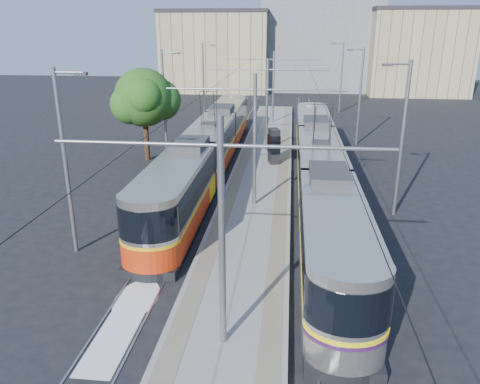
# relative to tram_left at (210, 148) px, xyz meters

# --- Properties ---
(ground) EXTENTS (160.00, 160.00, 0.00)m
(ground) POSITION_rel_tram_left_xyz_m (3.60, -14.71, -1.71)
(ground) COLOR black
(ground) RESTS_ON ground
(platform) EXTENTS (4.00, 50.00, 0.30)m
(platform) POSITION_rel_tram_left_xyz_m (3.60, 2.29, -1.56)
(platform) COLOR gray
(platform) RESTS_ON ground
(tactile_strip_left) EXTENTS (0.70, 50.00, 0.01)m
(tactile_strip_left) POSITION_rel_tram_left_xyz_m (2.15, 2.29, -1.40)
(tactile_strip_left) COLOR gray
(tactile_strip_left) RESTS_ON platform
(tactile_strip_right) EXTENTS (0.70, 50.00, 0.01)m
(tactile_strip_right) POSITION_rel_tram_left_xyz_m (5.05, 2.29, -1.40)
(tactile_strip_right) COLOR gray
(tactile_strip_right) RESTS_ON platform
(rails) EXTENTS (8.71, 70.00, 0.03)m
(rails) POSITION_rel_tram_left_xyz_m (3.60, 2.29, -1.69)
(rails) COLOR gray
(rails) RESTS_ON ground
(track_arrow) EXTENTS (1.20, 5.00, 0.01)m
(track_arrow) POSITION_rel_tram_left_xyz_m (0.00, -17.71, -1.70)
(track_arrow) COLOR silver
(track_arrow) RESTS_ON ground
(tram_left) EXTENTS (2.43, 30.27, 5.50)m
(tram_left) POSITION_rel_tram_left_xyz_m (0.00, 0.00, 0.00)
(tram_left) COLOR black
(tram_left) RESTS_ON ground
(tram_right) EXTENTS (2.43, 30.69, 5.50)m
(tram_right) POSITION_rel_tram_left_xyz_m (7.20, -4.71, 0.15)
(tram_right) COLOR black
(tram_right) RESTS_ON ground
(catenary) EXTENTS (9.20, 70.00, 7.00)m
(catenary) POSITION_rel_tram_left_xyz_m (3.60, -0.55, 2.82)
(catenary) COLOR gray
(catenary) RESTS_ON platform
(street_lamps) EXTENTS (15.18, 38.22, 8.00)m
(street_lamps) POSITION_rel_tram_left_xyz_m (3.60, 6.29, 2.47)
(street_lamps) COLOR gray
(street_lamps) RESTS_ON ground
(shelter) EXTENTS (0.98, 1.26, 2.46)m
(shelter) POSITION_rel_tram_left_xyz_m (4.33, 1.71, -0.12)
(shelter) COLOR black
(shelter) RESTS_ON platform
(tree) EXTENTS (4.67, 4.32, 6.79)m
(tree) POSITION_rel_tram_left_xyz_m (-4.95, 2.80, 2.88)
(tree) COLOR #382314
(tree) RESTS_ON ground
(building_left) EXTENTS (16.32, 12.24, 12.07)m
(building_left) POSITION_rel_tram_left_xyz_m (-6.40, 45.29, 4.34)
(building_left) COLOR tan
(building_left) RESTS_ON ground
(building_centre) EXTENTS (18.36, 14.28, 16.34)m
(building_centre) POSITION_rel_tram_left_xyz_m (9.60, 49.29, 6.47)
(building_centre) COLOR gray
(building_centre) RESTS_ON ground
(building_right) EXTENTS (14.28, 10.20, 12.27)m
(building_right) POSITION_rel_tram_left_xyz_m (23.60, 43.29, 4.44)
(building_right) COLOR tan
(building_right) RESTS_ON ground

